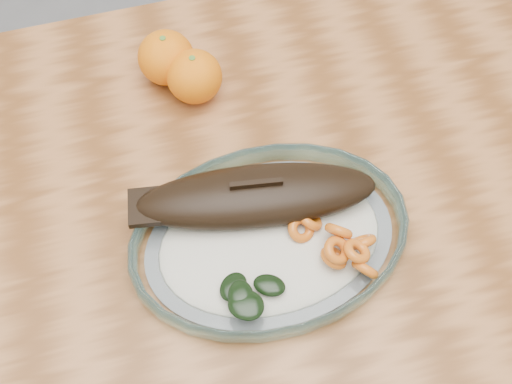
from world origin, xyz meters
TOP-DOWN VIEW (x-y plane):
  - dining_table at (0.00, 0.00)m, footprint 1.20×0.80m
  - plated_meal at (0.07, -0.02)m, footprint 0.60×0.59m
  - orange_left at (0.01, 0.26)m, footprint 0.07×0.07m
  - orange_right at (0.04, 0.21)m, footprint 0.07×0.07m

SIDE VIEW (x-z plane):
  - dining_table at x=0.00m, z-range 0.28..1.03m
  - plated_meal at x=0.07m, z-range 0.73..0.81m
  - orange_right at x=0.04m, z-range 0.75..0.82m
  - orange_left at x=0.01m, z-range 0.75..0.82m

